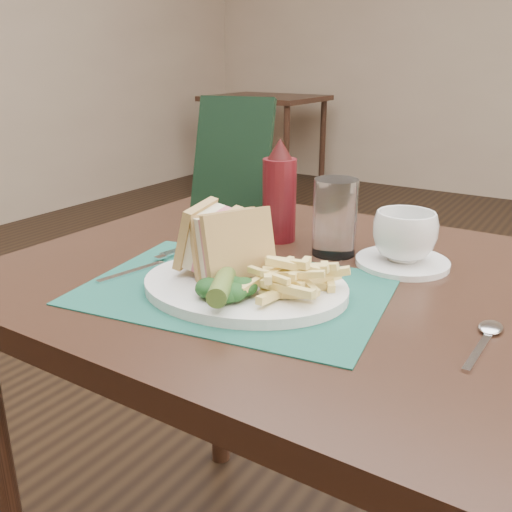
{
  "coord_description": "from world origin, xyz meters",
  "views": [
    {
      "loc": [
        0.41,
        -1.25,
        1.07
      ],
      "look_at": [
        -0.01,
        -0.59,
        0.8
      ],
      "focal_mm": 40.0,
      "sensor_mm": 36.0,
      "label": 1
    }
  ],
  "objects_px": {
    "coffee_cup": "(405,236)",
    "ketchup_bottle": "(279,190)",
    "drinking_glass": "(335,217)",
    "placemat": "(236,289)",
    "table_main": "(288,462)",
    "plate": "(245,286)",
    "table_bg_left": "(265,141)",
    "sandwich_half_b": "(226,240)",
    "sandwich_half_a": "(196,236)",
    "saucer": "(402,262)",
    "check_presenter": "(232,162)"
  },
  "relations": [
    {
      "from": "placemat",
      "to": "plate",
      "type": "distance_m",
      "value": 0.02
    },
    {
      "from": "drinking_glass",
      "to": "placemat",
      "type": "bearing_deg",
      "value": -102.72
    },
    {
      "from": "drinking_glass",
      "to": "check_presenter",
      "type": "bearing_deg",
      "value": 164.72
    },
    {
      "from": "sandwich_half_b",
      "to": "check_presenter",
      "type": "relative_size",
      "value": 0.41
    },
    {
      "from": "placemat",
      "to": "plate",
      "type": "height_order",
      "value": "plate"
    },
    {
      "from": "placemat",
      "to": "plate",
      "type": "relative_size",
      "value": 1.43
    },
    {
      "from": "table_bg_left",
      "to": "plate",
      "type": "xyz_separation_m",
      "value": [
        2.18,
        -3.56,
        0.38
      ]
    },
    {
      "from": "table_bg_left",
      "to": "sandwich_half_b",
      "type": "distance_m",
      "value": 4.16
    },
    {
      "from": "coffee_cup",
      "to": "ketchup_bottle",
      "type": "relative_size",
      "value": 0.55
    },
    {
      "from": "placemat",
      "to": "saucer",
      "type": "bearing_deg",
      "value": 53.75
    },
    {
      "from": "table_bg_left",
      "to": "drinking_glass",
      "type": "bearing_deg",
      "value": -56.43
    },
    {
      "from": "table_main",
      "to": "saucer",
      "type": "xyz_separation_m",
      "value": [
        0.14,
        0.11,
        0.38
      ]
    },
    {
      "from": "plate",
      "to": "sandwich_half_b",
      "type": "xyz_separation_m",
      "value": [
        -0.04,
        0.01,
        0.06
      ]
    },
    {
      "from": "table_main",
      "to": "coffee_cup",
      "type": "relative_size",
      "value": 8.86
    },
    {
      "from": "coffee_cup",
      "to": "drinking_glass",
      "type": "bearing_deg",
      "value": -175.94
    },
    {
      "from": "table_main",
      "to": "check_presenter",
      "type": "distance_m",
      "value": 0.58
    },
    {
      "from": "sandwich_half_b",
      "to": "coffee_cup",
      "type": "xyz_separation_m",
      "value": [
        0.19,
        0.22,
        -0.02
      ]
    },
    {
      "from": "sandwich_half_a",
      "to": "coffee_cup",
      "type": "relative_size",
      "value": 0.98
    },
    {
      "from": "plate",
      "to": "placemat",
      "type": "bearing_deg",
      "value": 166.02
    },
    {
      "from": "drinking_glass",
      "to": "check_presenter",
      "type": "height_order",
      "value": "check_presenter"
    },
    {
      "from": "saucer",
      "to": "check_presenter",
      "type": "xyz_separation_m",
      "value": [
        -0.38,
        0.06,
        0.12
      ]
    },
    {
      "from": "drinking_glass",
      "to": "plate",
      "type": "bearing_deg",
      "value": -98.47
    },
    {
      "from": "table_main",
      "to": "saucer",
      "type": "bearing_deg",
      "value": 38.86
    },
    {
      "from": "table_bg_left",
      "to": "check_presenter",
      "type": "relative_size",
      "value": 3.54
    },
    {
      "from": "table_main",
      "to": "check_presenter",
      "type": "xyz_separation_m",
      "value": [
        -0.24,
        0.18,
        0.5
      ]
    },
    {
      "from": "coffee_cup",
      "to": "table_main",
      "type": "bearing_deg",
      "value": -141.14
    },
    {
      "from": "plate",
      "to": "coffee_cup",
      "type": "xyz_separation_m",
      "value": [
        0.15,
        0.23,
        0.04
      ]
    },
    {
      "from": "sandwich_half_b",
      "to": "drinking_glass",
      "type": "xyz_separation_m",
      "value": [
        0.07,
        0.21,
        -0.0
      ]
    },
    {
      "from": "saucer",
      "to": "coffee_cup",
      "type": "height_order",
      "value": "coffee_cup"
    },
    {
      "from": "sandwich_half_a",
      "to": "check_presenter",
      "type": "xyz_separation_m",
      "value": [
        -0.13,
        0.29,
        0.06
      ]
    },
    {
      "from": "placemat",
      "to": "coffee_cup",
      "type": "relative_size",
      "value": 4.21
    },
    {
      "from": "sandwich_half_a",
      "to": "drinking_glass",
      "type": "bearing_deg",
      "value": 45.6
    },
    {
      "from": "table_main",
      "to": "check_presenter",
      "type": "height_order",
      "value": "check_presenter"
    },
    {
      "from": "placemat",
      "to": "coffee_cup",
      "type": "distance_m",
      "value": 0.29
    },
    {
      "from": "placemat",
      "to": "table_bg_left",
      "type": "bearing_deg",
      "value": 121.29
    },
    {
      "from": "sandwich_half_b",
      "to": "check_presenter",
      "type": "height_order",
      "value": "check_presenter"
    },
    {
      "from": "table_main",
      "to": "table_bg_left",
      "type": "bearing_deg",
      "value": 122.5
    },
    {
      "from": "table_main",
      "to": "placemat",
      "type": "bearing_deg",
      "value": -103.78
    },
    {
      "from": "table_main",
      "to": "check_presenter",
      "type": "bearing_deg",
      "value": 143.66
    },
    {
      "from": "table_bg_left",
      "to": "ketchup_bottle",
      "type": "bearing_deg",
      "value": -57.74
    },
    {
      "from": "placemat",
      "to": "check_presenter",
      "type": "xyz_separation_m",
      "value": [
        -0.21,
        0.29,
        0.12
      ]
    },
    {
      "from": "table_main",
      "to": "drinking_glass",
      "type": "height_order",
      "value": "drinking_glass"
    },
    {
      "from": "placemat",
      "to": "saucer",
      "type": "height_order",
      "value": "saucer"
    },
    {
      "from": "plate",
      "to": "coffee_cup",
      "type": "relative_size",
      "value": 2.95
    },
    {
      "from": "sandwich_half_a",
      "to": "saucer",
      "type": "relative_size",
      "value": 0.66
    },
    {
      "from": "coffee_cup",
      "to": "placemat",
      "type": "bearing_deg",
      "value": -126.25
    },
    {
      "from": "plate",
      "to": "drinking_glass",
      "type": "height_order",
      "value": "drinking_glass"
    },
    {
      "from": "plate",
      "to": "drinking_glass",
      "type": "bearing_deg",
      "value": 71.33
    },
    {
      "from": "sandwich_half_a",
      "to": "check_presenter",
      "type": "relative_size",
      "value": 0.39
    },
    {
      "from": "plate",
      "to": "coffee_cup",
      "type": "bearing_deg",
      "value": 46.49
    }
  ]
}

